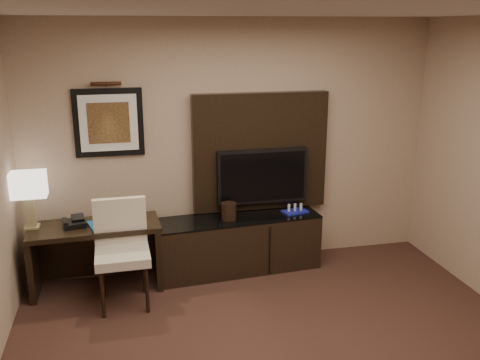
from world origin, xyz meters
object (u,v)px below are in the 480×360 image
object	(u,v)px
tv	(262,176)
minibar_tray	(295,208)
credenza	(238,244)
water_bottle	(135,212)
desk_phone	(75,221)
ice_bucket	(229,211)
table_lamp	(29,201)
desk_chair	(122,254)
desk	(97,257)

from	to	relation	value
tv	minibar_tray	size ratio (longest dim) A/B	3.67
credenza	water_bottle	distance (m)	1.19
tv	desk_phone	bearing A→B (deg)	-173.11
desk_phone	ice_bucket	bearing A→B (deg)	-8.64
table_lamp	desk_phone	distance (m)	0.47
credenza	tv	xyz separation A→B (m)	(0.31, 0.14, 0.71)
ice_bucket	desk_chair	bearing A→B (deg)	-156.75
table_lamp	ice_bucket	xyz separation A→B (m)	(1.98, 0.00, -0.26)
ice_bucket	water_bottle	bearing A→B (deg)	-179.22
tv	ice_bucket	bearing A→B (deg)	-156.61
desk_phone	minibar_tray	size ratio (longest dim) A/B	0.77
credenza	table_lamp	size ratio (longest dim) A/B	3.17
desk_chair	ice_bucket	world-z (taller)	desk_chair
desk	tv	distance (m)	1.94
desk	water_bottle	world-z (taller)	water_bottle
table_lamp	water_bottle	bearing A→B (deg)	-0.60
water_bottle	minibar_tray	bearing A→B (deg)	2.15
credenza	ice_bucket	xyz separation A→B (m)	(-0.11, -0.04, 0.40)
desk_chair	table_lamp	size ratio (longest dim) A/B	1.88
table_lamp	minibar_tray	size ratio (longest dim) A/B	2.06
desk	desk_phone	world-z (taller)	desk_phone
desk_chair	tv	bearing A→B (deg)	22.21
tv	ice_bucket	distance (m)	0.55
tv	water_bottle	xyz separation A→B (m)	(-1.39, -0.19, -0.24)
tv	desk_chair	world-z (taller)	tv
tv	desk_chair	size ratio (longest dim) A/B	0.95
desk	minibar_tray	size ratio (longest dim) A/B	4.71
desk_phone	minibar_tray	bearing A→B (deg)	-8.10
ice_bucket	desk_phone	bearing A→B (deg)	-177.77
desk	desk_phone	size ratio (longest dim) A/B	6.08
water_bottle	minibar_tray	size ratio (longest dim) A/B	0.67
desk_chair	ice_bucket	bearing A→B (deg)	22.17
desk	desk_chair	size ratio (longest dim) A/B	1.22
desk_chair	minibar_tray	size ratio (longest dim) A/B	3.86
tv	desk	bearing A→B (deg)	-172.41
desk_chair	water_bottle	distance (m)	0.55
credenza	desk_chair	bearing A→B (deg)	-161.54
table_lamp	ice_bucket	size ratio (longest dim) A/B	3.08
desk	minibar_tray	bearing A→B (deg)	0.46
credenza	table_lamp	xyz separation A→B (m)	(-2.09, -0.04, 0.66)
tv	ice_bucket	world-z (taller)	tv
ice_bucket	minibar_tray	distance (m)	0.76
desk	credenza	distance (m)	1.50
desk	table_lamp	world-z (taller)	table_lamp
credenza	minibar_tray	xyz separation A→B (m)	(0.65, 0.01, 0.36)
desk_chair	table_lamp	distance (m)	1.08
credenza	desk_phone	bearing A→B (deg)	178.91
credenza	ice_bucket	bearing A→B (deg)	-164.69
tv	water_bottle	world-z (taller)	tv
table_lamp	water_bottle	world-z (taller)	table_lamp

